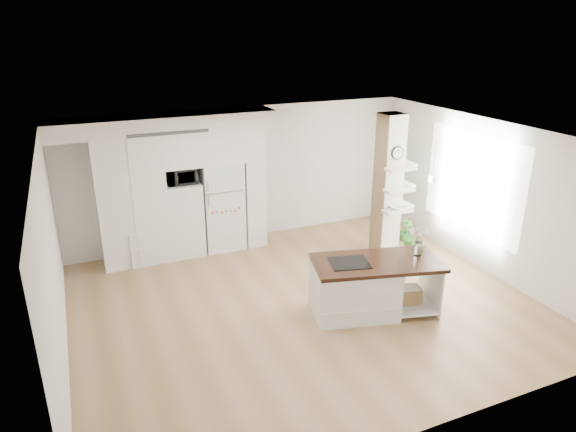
% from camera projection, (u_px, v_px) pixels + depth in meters
% --- Properties ---
extents(floor, '(7.00, 6.00, 0.01)m').
position_uv_depth(floor, '(303.00, 303.00, 8.20)').
color(floor, '#A57F59').
rests_on(floor, ground).
extents(room, '(7.04, 6.04, 2.72)m').
position_uv_depth(room, '(305.00, 193.00, 7.55)').
color(room, white).
rests_on(room, ground).
extents(cabinet_wall, '(4.00, 0.71, 2.70)m').
position_uv_depth(cabinet_wall, '(172.00, 180.00, 9.43)').
color(cabinet_wall, white).
rests_on(cabinet_wall, floor).
extents(refrigerator, '(0.78, 0.69, 1.75)m').
position_uv_depth(refrigerator, '(221.00, 205.00, 10.00)').
color(refrigerator, white).
rests_on(refrigerator, floor).
extents(column, '(0.69, 0.90, 2.70)m').
position_uv_depth(column, '(394.00, 186.00, 9.58)').
color(column, silver).
rests_on(column, floor).
extents(window, '(0.00, 2.40, 2.40)m').
position_uv_depth(window, '(472.00, 183.00, 9.23)').
color(window, white).
rests_on(window, room).
extents(pendant_light, '(0.12, 0.12, 0.10)m').
position_uv_depth(pendant_light, '(397.00, 162.00, 8.22)').
color(pendant_light, white).
rests_on(pendant_light, room).
extents(kitchen_island, '(2.08, 1.36, 1.43)m').
position_uv_depth(kitchen_island, '(362.00, 286.00, 7.80)').
color(kitchen_island, white).
rests_on(kitchen_island, floor).
extents(bookshelf, '(0.60, 0.39, 0.68)m').
position_uv_depth(bookshelf, '(146.00, 248.00, 9.49)').
color(bookshelf, white).
rests_on(bookshelf, floor).
extents(floor_plant_a, '(0.32, 0.28, 0.51)m').
position_uv_depth(floor_plant_a, '(410.00, 236.00, 10.13)').
color(floor_plant_a, '#327F32').
rests_on(floor_plant_a, floor).
extents(floor_plant_b, '(0.30, 0.30, 0.45)m').
position_uv_depth(floor_plant_b, '(406.00, 230.00, 10.50)').
color(floor_plant_b, '#327F32').
rests_on(floor_plant_b, floor).
extents(microwave, '(0.54, 0.37, 0.30)m').
position_uv_depth(microwave, '(181.00, 176.00, 9.43)').
color(microwave, '#2D2D2D').
rests_on(microwave, cabinet_wall).
extents(shelf_plant, '(0.27, 0.23, 0.30)m').
position_uv_depth(shelf_plant, '(400.00, 173.00, 9.76)').
color(shelf_plant, '#327F32').
rests_on(shelf_plant, column).
extents(decor_bowl, '(0.22, 0.22, 0.05)m').
position_uv_depth(decor_bowl, '(396.00, 208.00, 9.48)').
color(decor_bowl, white).
rests_on(decor_bowl, column).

